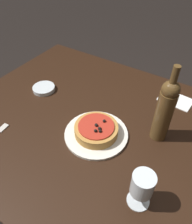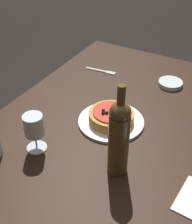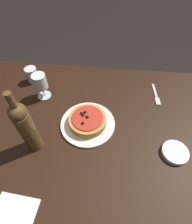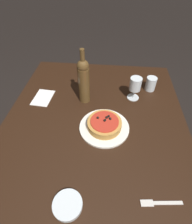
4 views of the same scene
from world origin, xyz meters
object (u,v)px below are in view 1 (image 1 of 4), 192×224
Objects in this scene: dining_table at (101,136)px; dinner_plate at (96,134)px; wine_bottle at (165,110)px; side_bowl at (44,88)px; wine_glass at (142,185)px; pizza at (96,129)px.

dining_table is 0.10m from dinner_plate.
side_bowl is at bearing 1.97° from wine_bottle.
dinner_plate is 0.43m from side_bowl.
dining_table is at bearing 171.53° from side_bowl.
side_bowl is (0.42, -0.12, 0.00)m from dinner_plate.
wine_bottle reaches higher than wine_glass.
dining_table is 0.42m from wine_glass.
wine_glass is at bearing 99.20° from wine_bottle.
dining_table is 5.04× the size of dinner_plate.
pizza is at bearing 163.96° from side_bowl.
dinner_plate is 0.31m from wine_bottle.
wine_glass is 0.76m from side_bowl.
dinner_plate is at bearing 31.78° from wine_bottle.
wine_bottle is at bearing -148.22° from dinner_plate.
dinner_plate is at bearing 102.47° from dining_table.
pizza is 0.54× the size of wine_bottle.
side_bowl is at bearing -16.04° from pizza.
side_bowl is at bearing -22.88° from wine_glass.
wine_bottle reaches higher than side_bowl.
wine_bottle is 0.66m from side_bowl.
wine_glass reaches higher than dining_table.
wine_glass is at bearing 148.10° from pizza.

